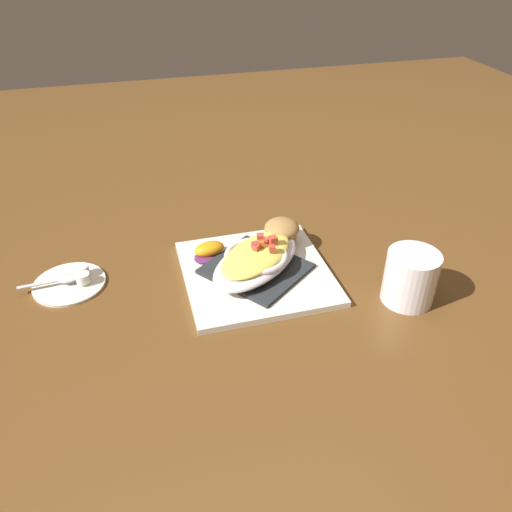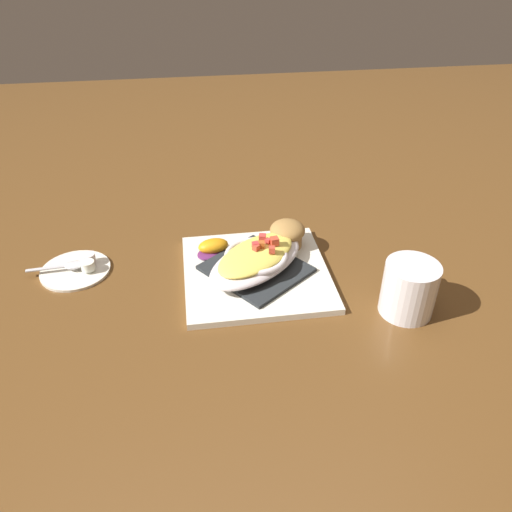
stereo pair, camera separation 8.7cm
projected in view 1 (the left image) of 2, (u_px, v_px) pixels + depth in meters
The scene contains 11 objects.
ground_plane at pixel (256, 275), 0.89m from camera, with size 2.60×2.60×0.00m, color brown.
square_plate at pixel (256, 273), 0.89m from camera, with size 0.25×0.25×0.01m, color white.
folded_napkin at pixel (256, 269), 0.88m from camera, with size 0.14×0.16×0.01m, color #24282B.
gratin_dish at pixel (256, 258), 0.87m from camera, with size 0.22×0.21×0.05m.
muffin at pixel (282, 232), 0.94m from camera, with size 0.07×0.07×0.05m.
orange_garnish at pixel (209, 250), 0.92m from camera, with size 0.07×0.06×0.03m.
coffee_mug at pixel (410, 279), 0.82m from camera, with size 0.08×0.11×0.09m.
creamer_saucer at pixel (69, 283), 0.86m from camera, with size 0.12×0.12×0.01m, color white.
spoon at pixel (64, 279), 0.86m from camera, with size 0.10×0.03×0.01m.
creamer_cup_0 at pixel (83, 278), 0.85m from camera, with size 0.02×0.02×0.02m, color white.
creamer_cup_1 at pixel (82, 270), 0.87m from camera, with size 0.02×0.02×0.02m, color white.
Camera 1 is at (0.19, 0.69, 0.53)m, focal length 35.35 mm.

